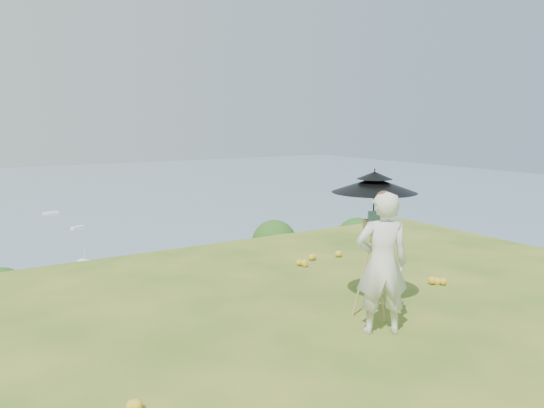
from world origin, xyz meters
TOP-DOWN VIEW (x-y plane):
  - ground at (0.00, 0.00)m, footprint 14.00×14.00m
  - slope_trees at (0.00, 35.00)m, footprint 110.00×50.00m
  - wildflowers at (0.00, 0.25)m, footprint 10.00×10.50m
  - painter at (0.71, 1.22)m, footprint 0.81×0.72m
  - field_easel at (1.03, 1.74)m, footprint 0.72×0.72m
  - sun_umbrella at (1.04, 1.77)m, footprint 1.56×1.56m
  - painter_cap at (0.71, 1.22)m, footprint 0.31×0.33m

SIDE VIEW (x-z plane):
  - slope_trees at x=0.00m, z-range -18.00..-12.00m
  - ground at x=0.00m, z-range 0.00..0.00m
  - wildflowers at x=0.00m, z-range 0.00..0.12m
  - field_easel at x=1.03m, z-range 0.00..1.53m
  - painter at x=0.71m, z-range 0.00..1.87m
  - sun_umbrella at x=1.04m, z-range 1.26..2.10m
  - painter_cap at x=0.71m, z-range 1.77..1.87m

